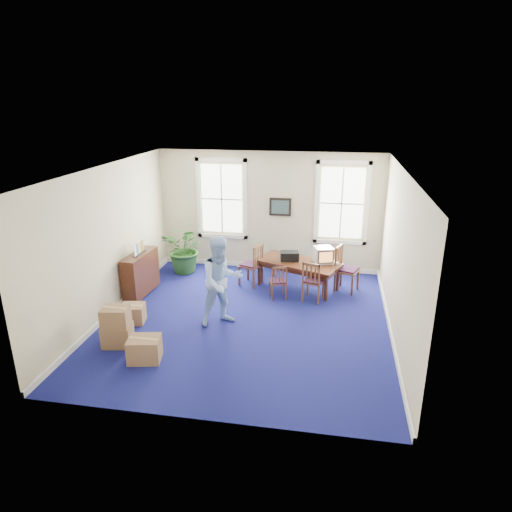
% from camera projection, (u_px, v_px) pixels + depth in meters
% --- Properties ---
extents(floor, '(6.50, 6.50, 0.00)m').
position_uv_depth(floor, '(247.00, 320.00, 9.75)').
color(floor, navy).
rests_on(floor, ground).
extents(ceiling, '(6.50, 6.50, 0.00)m').
position_uv_depth(ceiling, '(245.00, 170.00, 8.70)').
color(ceiling, white).
rests_on(ceiling, ground).
extents(wall_back, '(6.50, 0.00, 6.50)m').
position_uv_depth(wall_back, '(269.00, 212.00, 12.25)').
color(wall_back, beige).
rests_on(wall_back, ground).
extents(wall_front, '(6.50, 0.00, 6.50)m').
position_uv_depth(wall_front, '(200.00, 323.00, 6.20)').
color(wall_front, beige).
rests_on(wall_front, ground).
extents(wall_left, '(0.00, 6.50, 6.50)m').
position_uv_depth(wall_left, '(108.00, 241.00, 9.71)').
color(wall_left, beige).
rests_on(wall_left, ground).
extents(wall_right, '(0.00, 6.50, 6.50)m').
position_uv_depth(wall_right, '(399.00, 258.00, 8.74)').
color(wall_right, beige).
rests_on(wall_right, ground).
extents(baseboard_back, '(6.00, 0.04, 0.12)m').
position_uv_depth(baseboard_back, '(269.00, 266.00, 12.73)').
color(baseboard_back, white).
rests_on(baseboard_back, ground).
extents(baseboard_left, '(0.04, 6.50, 0.12)m').
position_uv_depth(baseboard_left, '(117.00, 307.00, 10.22)').
color(baseboard_left, white).
rests_on(baseboard_left, ground).
extents(baseboard_right, '(0.04, 6.50, 0.12)m').
position_uv_depth(baseboard_right, '(390.00, 329.00, 9.25)').
color(baseboard_right, white).
rests_on(baseboard_right, ground).
extents(window_left, '(1.40, 0.12, 2.20)m').
position_uv_depth(window_left, '(222.00, 199.00, 12.34)').
color(window_left, white).
rests_on(window_left, ground).
extents(window_right, '(1.40, 0.12, 2.20)m').
position_uv_depth(window_right, '(342.00, 203.00, 11.82)').
color(window_right, white).
rests_on(window_right, ground).
extents(wall_picture, '(0.58, 0.06, 0.48)m').
position_uv_depth(wall_picture, '(280.00, 207.00, 12.10)').
color(wall_picture, black).
rests_on(wall_picture, ground).
extents(conference_table, '(2.21, 1.60, 0.69)m').
position_uv_depth(conference_table, '(298.00, 274.00, 11.31)').
color(conference_table, '#421F11').
rests_on(conference_table, ground).
extents(crt_tv, '(0.56, 0.58, 0.39)m').
position_uv_depth(crt_tv, '(323.00, 255.00, 11.08)').
color(crt_tv, '#B7B7BC').
rests_on(crt_tv, conference_table).
extents(game_console, '(0.21, 0.24, 0.05)m').
position_uv_depth(game_console, '(334.00, 263.00, 11.05)').
color(game_console, white).
rests_on(game_console, conference_table).
extents(equipment_bag, '(0.50, 0.37, 0.22)m').
position_uv_depth(equipment_bag, '(289.00, 256.00, 11.24)').
color(equipment_bag, black).
rests_on(equipment_bag, conference_table).
extents(chair_near_left, '(0.47, 0.47, 0.84)m').
position_uv_depth(chair_near_left, '(278.00, 281.00, 10.72)').
color(chair_near_left, brown).
rests_on(chair_near_left, ground).
extents(chair_near_right, '(0.54, 0.54, 0.98)m').
position_uv_depth(chair_near_right, '(313.00, 281.00, 10.56)').
color(chair_near_right, brown).
rests_on(chair_near_right, ground).
extents(chair_end_left, '(0.62, 0.62, 1.07)m').
position_uv_depth(chair_end_left, '(251.00, 264.00, 11.44)').
color(chair_end_left, brown).
rests_on(chair_end_left, ground).
extents(chair_end_right, '(0.65, 0.65, 1.13)m').
position_uv_depth(chair_end_right, '(347.00, 269.00, 11.05)').
color(chair_end_right, brown).
rests_on(chair_end_right, ground).
extents(man, '(1.17, 1.11, 1.89)m').
position_uv_depth(man, '(222.00, 281.00, 9.32)').
color(man, '#A1C4F8').
rests_on(man, ground).
extents(credenza, '(0.44, 1.28, 0.99)m').
position_uv_depth(credenza, '(141.00, 275.00, 10.84)').
color(credenza, '#421F11').
rests_on(credenza, ground).
extents(brochure_rack, '(0.30, 0.67, 0.29)m').
position_uv_depth(brochure_rack, '(139.00, 250.00, 10.63)').
color(brochure_rack, '#99999E').
rests_on(brochure_rack, credenza).
extents(potted_plant, '(1.40, 1.28, 1.32)m').
position_uv_depth(potted_plant, '(186.00, 249.00, 12.21)').
color(potted_plant, '#224E1C').
rests_on(potted_plant, ground).
extents(cardboard_boxes, '(1.64, 1.64, 0.83)m').
position_uv_depth(cardboard_boxes, '(129.00, 324.00, 8.71)').
color(cardboard_boxes, '#926A48').
rests_on(cardboard_boxes, ground).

